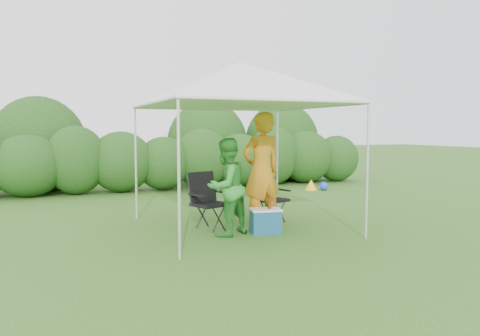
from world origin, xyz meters
name	(u,v)px	position (x,y,z in m)	size (l,w,h in m)	color
ground	(252,234)	(0.00, 0.00, 0.00)	(70.00, 70.00, 0.00)	#396720
hedge	(163,161)	(0.00, 6.00, 0.82)	(13.05, 1.53, 1.80)	#235018
canopy	(240,84)	(0.00, 0.50, 2.46)	(3.10, 3.10, 2.83)	silver
chair_right	(269,194)	(0.74, 0.88, 0.51)	(0.66, 0.63, 0.90)	black
chair_left	(207,197)	(-0.55, 0.66, 0.55)	(0.72, 0.69, 0.97)	black
man	(262,171)	(0.29, 0.26, 1.00)	(0.73, 0.48, 2.00)	#C37916
woman	(226,187)	(-0.42, 0.07, 0.78)	(0.76, 0.59, 1.57)	#2F8E2E
cooler	(265,221)	(0.21, -0.07, 0.21)	(0.55, 0.45, 0.41)	navy
bottle	(270,202)	(0.27, -0.11, 0.52)	(0.06, 0.06, 0.22)	#592D0C
lawn_toy	(314,185)	(3.88, 4.31, 0.14)	(0.59, 0.49, 0.29)	yellow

